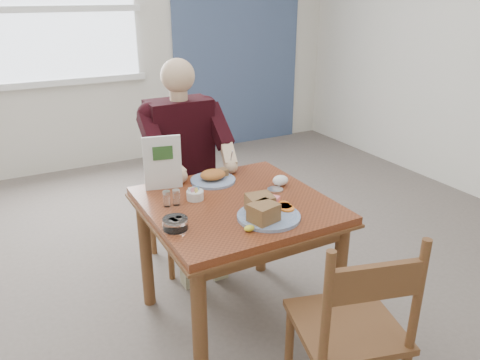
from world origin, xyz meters
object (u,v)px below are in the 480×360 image
chair_near (351,330)px  near_plate (266,211)px  table (236,220)px  diner (184,151)px  far_plate (213,177)px  chair_far (182,194)px

chair_near → near_plate: 0.66m
table → diner: 0.73m
near_plate → far_plate: size_ratio=1.15×
chair_far → table: bearing=-90.0°
near_plate → far_plate: bearing=92.0°
far_plate → diner: bearing=91.9°
table → near_plate: near_plate is taller
diner → far_plate: diner is taller
chair_near → diner: bearing=93.8°
diner → near_plate: bearing=-88.0°
chair_near → table: bearing=97.1°
table → far_plate: (0.01, 0.30, 0.14)m
diner → near_plate: diner is taller
near_plate → far_plate: 0.54m
chair_far → far_plate: 0.58m
diner → near_plate: size_ratio=4.15×
chair_near → diner: size_ratio=0.69×
table → far_plate: size_ratio=3.16×
chair_far → chair_near: bearing=-86.4°
table → diner: diner is taller
chair_near → far_plate: (-0.09, 1.11, 0.30)m
chair_far → far_plate: chair_far is taller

